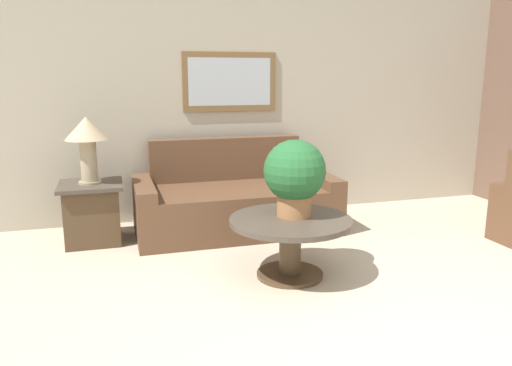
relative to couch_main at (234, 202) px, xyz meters
name	(u,v)px	position (x,y,z in m)	size (l,w,h in m)	color
ground_plane	(428,352)	(0.49, -2.57, -0.28)	(20.00, 20.00, 0.00)	#BCAD93
wall_back	(263,97)	(0.48, 0.57, 1.02)	(7.74, 0.09, 2.60)	#B2A893
couch_main	(234,202)	(0.00, 0.00, 0.00)	(1.97, 1.00, 0.89)	brown
coffee_table	(290,234)	(0.12, -1.32, 0.06)	(0.94, 0.94, 0.47)	#4C3823
side_table	(92,212)	(-1.37, -0.02, 0.01)	(0.57, 0.57, 0.56)	#4C3823
table_lamp	(87,136)	(-1.37, -0.02, 0.72)	(0.39, 0.39, 0.61)	tan
potted_plant_on_table	(295,174)	(0.16, -1.26, 0.51)	(0.48, 0.48, 0.59)	#9E6B42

